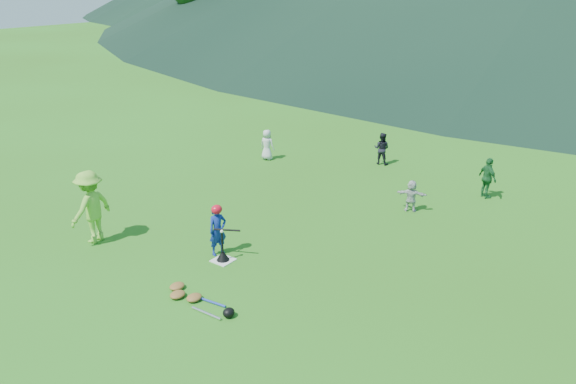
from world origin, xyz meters
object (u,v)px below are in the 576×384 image
at_px(adult_coach, 91,207).
at_px(fielder_d, 411,196).
at_px(fielder_a, 267,145).
at_px(fielder_b, 382,149).
at_px(fielder_c, 488,178).
at_px(equipment_pile, 194,298).
at_px(batting_tee, 223,256).
at_px(batter_child, 218,230).
at_px(home_plate, 223,260).

bearing_deg(adult_coach, fielder_d, 131.17).
relative_size(adult_coach, fielder_a, 1.69).
distance_m(fielder_b, fielder_c, 4.03).
height_order(fielder_a, fielder_b, fielder_b).
height_order(adult_coach, fielder_a, adult_coach).
bearing_deg(fielder_c, equipment_pile, 106.82).
distance_m(fielder_a, fielder_b, 3.96).
relative_size(fielder_a, fielder_c, 0.89).
bearing_deg(adult_coach, fielder_b, 155.15).
height_order(fielder_a, fielder_c, fielder_c).
distance_m(fielder_c, batting_tee, 8.25).
height_order(fielder_b, fielder_c, fielder_c).
height_order(fielder_c, fielder_d, fielder_c).
bearing_deg(batter_child, home_plate, -103.55).
bearing_deg(fielder_a, adult_coach, 88.48).
relative_size(batter_child, fielder_a, 1.13).
xyz_separation_m(home_plate, adult_coach, (-3.22, -1.11, 0.89)).
bearing_deg(fielder_d, fielder_b, -68.64).
xyz_separation_m(home_plate, fielder_b, (-0.38, 8.39, 0.54)).
bearing_deg(fielder_a, equipment_pile, 113.06).
bearing_deg(adult_coach, batter_child, 105.82).
distance_m(adult_coach, fielder_c, 10.90).
distance_m(batting_tee, equipment_pile, 1.73).
height_order(home_plate, batter_child, batter_child).
height_order(fielder_a, fielder_d, fielder_a).
bearing_deg(batting_tee, batter_child, 148.43).
relative_size(home_plate, fielder_a, 0.42).
distance_m(batter_child, fielder_b, 8.20).
bearing_deg(adult_coach, equipment_pile, 74.70).
height_order(fielder_b, fielder_d, fielder_b).
bearing_deg(home_plate, fielder_d, 67.08).
bearing_deg(adult_coach, home_plate, 100.77).
xyz_separation_m(fielder_d, batting_tee, (-2.20, -5.21, -0.32)).
relative_size(batter_child, equipment_pile, 0.67).
bearing_deg(fielder_b, home_plate, 82.06).
relative_size(home_plate, fielder_c, 0.37).
distance_m(batter_child, adult_coach, 3.20).
distance_m(home_plate, fielder_b, 8.41).
bearing_deg(home_plate, adult_coach, -161.08).
relative_size(fielder_b, fielder_d, 1.23).
relative_size(home_plate, batter_child, 0.37).
distance_m(fielder_a, fielder_d, 6.17).
xyz_separation_m(fielder_b, equipment_pile, (1.05, -9.98, -0.49)).
xyz_separation_m(adult_coach, batting_tee, (3.22, 1.11, -0.77)).
xyz_separation_m(batter_child, batting_tee, (0.31, -0.19, -0.48)).
distance_m(home_plate, fielder_a, 7.54).
distance_m(fielder_c, equipment_pile, 9.49).
distance_m(fielder_b, batting_tee, 8.41).
distance_m(batter_child, fielder_c, 8.20).
height_order(home_plate, fielder_b, fielder_b).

